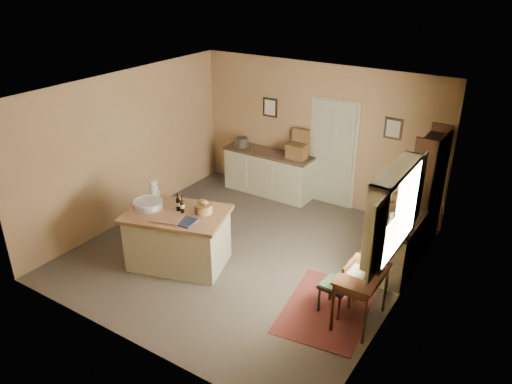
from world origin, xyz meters
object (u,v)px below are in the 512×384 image
right_cabinet (395,246)px  shelving_unit (429,192)px  writing_desk (362,279)px  sideboard (268,171)px  desk_chair (335,285)px  work_island (178,237)px

right_cabinet → shelving_unit: bearing=81.4°
writing_desk → shelving_unit: 2.42m
sideboard → right_cabinet: sideboard is taller
desk_chair → shelving_unit: size_ratio=0.40×
writing_desk → shelving_unit: (0.15, 2.39, 0.34)m
work_island → right_cabinet: (2.92, 1.60, -0.02)m
work_island → desk_chair: work_island is taller
sideboard → shelving_unit: shelving_unit is taller
desk_chair → right_cabinet: 1.39m
desk_chair → sideboard: bearing=139.3°
work_island → writing_desk: 2.93m
right_cabinet → shelving_unit: shelving_unit is taller
writing_desk → right_cabinet: 1.39m
right_cabinet → writing_desk: bearing=-90.0°
work_island → desk_chair: size_ratio=2.18×
work_island → right_cabinet: 3.33m
writing_desk → desk_chair: writing_desk is taller
right_cabinet → shelving_unit: (0.15, 1.02, 0.55)m
sideboard → work_island: bearing=-86.5°
writing_desk → desk_chair: size_ratio=1.03×
sideboard → shelving_unit: (3.25, -0.38, 0.52)m
work_island → writing_desk: work_island is taller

